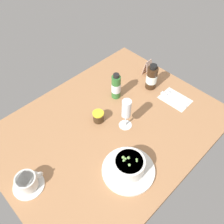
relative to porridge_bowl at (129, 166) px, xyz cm
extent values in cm
cube|color=#A8754C|center=(11.08, 23.07, -5.35)|extent=(110.00, 84.00, 3.00)
cylinder|color=silver|center=(0.00, 0.00, -3.25)|extent=(22.99, 22.99, 1.20)
cylinder|color=silver|center=(0.00, 0.00, 0.94)|extent=(13.40, 13.40, 7.18)
cylinder|color=beige|center=(0.00, 0.00, 3.73)|extent=(11.53, 11.53, 1.60)
sphere|color=#74A553|center=(0.81, 1.18, 4.63)|extent=(1.28, 1.28, 1.28)
sphere|color=#74A553|center=(-0.62, 2.81, 4.63)|extent=(1.36, 1.36, 1.36)
sphere|color=#74A553|center=(-1.67, 1.69, 4.63)|extent=(0.84, 0.84, 0.84)
sphere|color=#74A553|center=(-1.33, 1.67, 4.63)|extent=(1.12, 1.12, 1.12)
sphere|color=#74A553|center=(-1.34, -1.29, 4.63)|extent=(1.19, 1.19, 1.19)
sphere|color=#74A553|center=(-0.39, 1.74, 4.63)|extent=(1.03, 1.03, 1.03)
sphere|color=#74A553|center=(2.11, -2.23, 4.63)|extent=(0.89, 0.89, 0.89)
sphere|color=#74A553|center=(2.68, -1.62, 4.63)|extent=(0.99, 0.99, 0.99)
cube|color=silver|center=(49.91, 11.10, -3.70)|extent=(11.96, 16.37, 0.30)
cube|color=silver|center=(48.71, 10.10, -3.30)|extent=(1.59, 14.03, 0.50)
cube|color=silver|center=(48.71, 17.90, -3.30)|extent=(2.30, 3.66, 0.40)
cube|color=silver|center=(51.51, 10.10, -3.30)|extent=(1.36, 13.02, 0.50)
ellipsoid|color=silver|center=(51.51, 17.10, -3.25)|extent=(2.40, 4.00, 0.60)
cylinder|color=silver|center=(-34.27, 24.26, -3.40)|extent=(12.98, 12.98, 0.90)
cylinder|color=silver|center=(-34.27, 24.26, -0.09)|extent=(8.53, 8.53, 5.73)
cylinder|color=#321D0D|center=(-34.27, 24.26, 2.28)|extent=(7.25, 7.25, 1.00)
torus|color=silver|center=(-29.08, 23.36, 0.20)|extent=(3.68, 1.40, 3.60)
cylinder|color=white|center=(17.27, 18.03, -3.65)|extent=(6.54, 6.54, 0.40)
cylinder|color=white|center=(17.27, 18.03, 0.26)|extent=(0.80, 0.80, 7.41)
cylinder|color=white|center=(17.27, 18.03, 8.67)|extent=(4.53, 4.53, 9.42)
cylinder|color=#EBE7C1|center=(17.27, 18.03, 7.26)|extent=(3.72, 3.72, 5.65)
cylinder|color=#3B2817|center=(9.82, 29.74, -1.35)|extent=(5.41, 5.41, 4.99)
cylinder|color=yellow|center=(9.82, 29.74, 1.54)|extent=(5.68, 5.68, 0.80)
cylinder|color=#382314|center=(47.89, 27.18, 2.95)|extent=(5.98, 5.98, 13.60)
cylinder|color=white|center=(47.89, 27.18, 2.68)|extent=(6.10, 6.10, 5.17)
cylinder|color=black|center=(47.89, 27.18, 10.76)|extent=(3.89, 3.89, 2.01)
cylinder|color=#337233|center=(28.36, 35.75, 3.12)|extent=(4.92, 4.92, 13.95)
cylinder|color=white|center=(28.36, 35.75, 2.85)|extent=(5.02, 5.02, 5.30)
cylinder|color=black|center=(28.36, 35.75, 11.00)|extent=(3.20, 3.20, 1.81)
cube|color=tan|center=(55.24, 36.86, 1.19)|extent=(4.86, 2.68, 10.16)
cube|color=tan|center=(55.24, 34.57, 1.19)|extent=(4.86, 2.68, 10.16)
camera|label=1|loc=(-39.07, -29.64, 90.63)|focal=38.26mm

